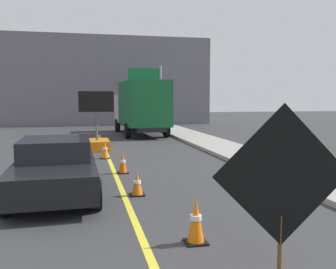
{
  "coord_description": "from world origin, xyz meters",
  "views": [
    {
      "loc": [
        -0.92,
        -0.48,
        2.39
      ],
      "look_at": [
        0.5,
        5.83,
        1.75
      ],
      "focal_mm": 39.91,
      "sensor_mm": 36.0,
      "label": 1
    }
  ],
  "objects_px": {
    "box_truck": "(141,106)",
    "traffic_cone_far_lane": "(123,163)",
    "arrow_board_trailer": "(97,139)",
    "roadwork_sign": "(282,179)",
    "highway_guide_sign": "(151,85)",
    "traffic_cone_curbside": "(105,150)",
    "pickup_car": "(56,167)",
    "traffic_cone_mid_lane": "(137,184)",
    "traffic_cone_near_sign": "(196,221)"
  },
  "relations": [
    {
      "from": "traffic_cone_far_lane",
      "to": "traffic_cone_curbside",
      "type": "distance_m",
      "value": 3.07
    },
    {
      "from": "arrow_board_trailer",
      "to": "traffic_cone_far_lane",
      "type": "relative_size",
      "value": 4.02
    },
    {
      "from": "traffic_cone_curbside",
      "to": "traffic_cone_mid_lane",
      "type": "bearing_deg",
      "value": -85.56
    },
    {
      "from": "traffic_cone_near_sign",
      "to": "highway_guide_sign",
      "type": "bearing_deg",
      "value": 81.49
    },
    {
      "from": "traffic_cone_near_sign",
      "to": "traffic_cone_mid_lane",
      "type": "relative_size",
      "value": 1.31
    },
    {
      "from": "arrow_board_trailer",
      "to": "pickup_car",
      "type": "height_order",
      "value": "arrow_board_trailer"
    },
    {
      "from": "box_truck",
      "to": "highway_guide_sign",
      "type": "relative_size",
      "value": 1.46
    },
    {
      "from": "box_truck",
      "to": "traffic_cone_near_sign",
      "type": "xyz_separation_m",
      "value": [
        -1.87,
        -18.29,
        -1.48
      ]
    },
    {
      "from": "roadwork_sign",
      "to": "box_truck",
      "type": "bearing_deg",
      "value": 85.89
    },
    {
      "from": "arrow_board_trailer",
      "to": "highway_guide_sign",
      "type": "relative_size",
      "value": 0.54
    },
    {
      "from": "pickup_car",
      "to": "highway_guide_sign",
      "type": "distance_m",
      "value": 21.66
    },
    {
      "from": "highway_guide_sign",
      "to": "box_truck",
      "type": "bearing_deg",
      "value": -106.29
    },
    {
      "from": "box_truck",
      "to": "traffic_cone_mid_lane",
      "type": "height_order",
      "value": "box_truck"
    },
    {
      "from": "roadwork_sign",
      "to": "traffic_cone_curbside",
      "type": "height_order",
      "value": "roadwork_sign"
    },
    {
      "from": "traffic_cone_far_lane",
      "to": "roadwork_sign",
      "type": "bearing_deg",
      "value": -82.81
    },
    {
      "from": "highway_guide_sign",
      "to": "traffic_cone_curbside",
      "type": "bearing_deg",
      "value": -106.81
    },
    {
      "from": "traffic_cone_mid_lane",
      "to": "roadwork_sign",
      "type": "bearing_deg",
      "value": -79.76
    },
    {
      "from": "box_truck",
      "to": "traffic_cone_far_lane",
      "type": "bearing_deg",
      "value": -101.35
    },
    {
      "from": "highway_guide_sign",
      "to": "traffic_cone_near_sign",
      "type": "xyz_separation_m",
      "value": [
        -3.65,
        -24.37,
        -3.05
      ]
    },
    {
      "from": "arrow_board_trailer",
      "to": "highway_guide_sign",
      "type": "xyz_separation_m",
      "value": [
        4.84,
        12.6,
        2.94
      ]
    },
    {
      "from": "traffic_cone_near_sign",
      "to": "traffic_cone_mid_lane",
      "type": "height_order",
      "value": "traffic_cone_near_sign"
    },
    {
      "from": "pickup_car",
      "to": "arrow_board_trailer",
      "type": "bearing_deg",
      "value": 80.95
    },
    {
      "from": "arrow_board_trailer",
      "to": "traffic_cone_far_lane",
      "type": "bearing_deg",
      "value": -83.98
    },
    {
      "from": "arrow_board_trailer",
      "to": "pickup_car",
      "type": "distance_m",
      "value": 8.1
    },
    {
      "from": "box_truck",
      "to": "traffic_cone_mid_lane",
      "type": "distance_m",
      "value": 15.33
    },
    {
      "from": "roadwork_sign",
      "to": "highway_guide_sign",
      "type": "relative_size",
      "value": 0.47
    },
    {
      "from": "roadwork_sign",
      "to": "pickup_car",
      "type": "distance_m",
      "value": 6.45
    },
    {
      "from": "box_truck",
      "to": "pickup_car",
      "type": "relative_size",
      "value": 1.58
    },
    {
      "from": "roadwork_sign",
      "to": "arrow_board_trailer",
      "type": "height_order",
      "value": "arrow_board_trailer"
    },
    {
      "from": "box_truck",
      "to": "pickup_car",
      "type": "height_order",
      "value": "box_truck"
    },
    {
      "from": "traffic_cone_mid_lane",
      "to": "traffic_cone_curbside",
      "type": "distance_m",
      "value": 5.86
    },
    {
      "from": "pickup_car",
      "to": "traffic_cone_near_sign",
      "type": "height_order",
      "value": "pickup_car"
    },
    {
      "from": "pickup_car",
      "to": "traffic_cone_mid_lane",
      "type": "bearing_deg",
      "value": -15.73
    },
    {
      "from": "roadwork_sign",
      "to": "traffic_cone_mid_lane",
      "type": "relative_size",
      "value": 4.02
    },
    {
      "from": "box_truck",
      "to": "traffic_cone_curbside",
      "type": "relative_size",
      "value": 10.37
    },
    {
      "from": "highway_guide_sign",
      "to": "traffic_cone_near_sign",
      "type": "height_order",
      "value": "highway_guide_sign"
    },
    {
      "from": "highway_guide_sign",
      "to": "arrow_board_trailer",
      "type": "bearing_deg",
      "value": -111.03
    },
    {
      "from": "highway_guide_sign",
      "to": "roadwork_sign",
      "type": "bearing_deg",
      "value": -97.0
    },
    {
      "from": "highway_guide_sign",
      "to": "traffic_cone_far_lane",
      "type": "relative_size",
      "value": 7.45
    },
    {
      "from": "roadwork_sign",
      "to": "pickup_car",
      "type": "height_order",
      "value": "roadwork_sign"
    },
    {
      "from": "box_truck",
      "to": "highway_guide_sign",
      "type": "xyz_separation_m",
      "value": [
        1.78,
        6.08,
        1.57
      ]
    },
    {
      "from": "arrow_board_trailer",
      "to": "traffic_cone_far_lane",
      "type": "distance_m",
      "value": 5.78
    },
    {
      "from": "traffic_cone_far_lane",
      "to": "traffic_cone_mid_lane",
      "type": "bearing_deg",
      "value": -88.54
    },
    {
      "from": "arrow_board_trailer",
      "to": "traffic_cone_curbside",
      "type": "relative_size",
      "value": 3.84
    },
    {
      "from": "roadwork_sign",
      "to": "traffic_cone_far_lane",
      "type": "bearing_deg",
      "value": 97.19
    },
    {
      "from": "box_truck",
      "to": "pickup_car",
      "type": "xyz_separation_m",
      "value": [
        -4.34,
        -14.52,
        -1.15
      ]
    },
    {
      "from": "box_truck",
      "to": "highway_guide_sign",
      "type": "bearing_deg",
      "value": 73.71
    },
    {
      "from": "arrow_board_trailer",
      "to": "traffic_cone_far_lane",
      "type": "xyz_separation_m",
      "value": [
        0.61,
        -5.74,
        -0.15
      ]
    },
    {
      "from": "box_truck",
      "to": "arrow_board_trailer",
      "type": "bearing_deg",
      "value": -115.2
    },
    {
      "from": "arrow_board_trailer",
      "to": "box_truck",
      "type": "xyz_separation_m",
      "value": [
        3.07,
        6.52,
        1.37
      ]
    }
  ]
}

